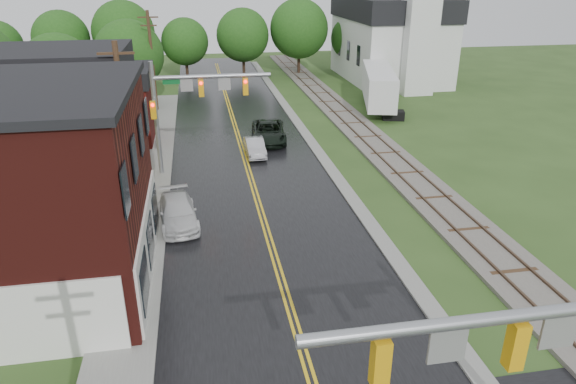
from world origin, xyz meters
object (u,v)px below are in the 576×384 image
object	(u,v)px
semi_trailer	(379,85)
utility_pole_c	(152,60)
church	(394,30)
sedan_silver	(255,147)
suv_dark	(269,132)
tree_left_e	(131,56)
pickup_white	(178,212)
traffic_signal_near	(546,362)
traffic_signal_far	(189,97)
utility_pole_b	(125,126)
tree_left_c	(61,73)

from	to	relation	value
semi_trailer	utility_pole_c	bearing A→B (deg)	172.66
church	sedan_silver	world-z (taller)	church
church	suv_dark	world-z (taller)	church
church	semi_trailer	xyz separation A→B (m)	(-5.99, -12.42, -3.63)
tree_left_e	pickup_white	distance (m)	27.04
church	traffic_signal_near	xyz separation A→B (m)	(-16.53, -51.74, -0.87)
church	traffic_signal_far	bearing A→B (deg)	-131.27
pickup_white	semi_trailer	xyz separation A→B (m)	(18.41, 21.77, 1.54)
sedan_silver	utility_pole_b	bearing A→B (deg)	-135.68
sedan_silver	semi_trailer	bearing A→B (deg)	40.67
tree_left_e	semi_trailer	bearing A→B (deg)	-11.32
traffic_signal_far	tree_left_e	bearing A→B (deg)	105.89
pickup_white	church	bearing A→B (deg)	47.95
utility_pole_c	tree_left_e	xyz separation A→B (m)	(-2.05, 1.90, 0.09)
tree_left_c	tree_left_e	size ratio (longest dim) A/B	0.94
church	tree_left_c	size ratio (longest dim) A/B	2.61
traffic_signal_near	traffic_signal_far	size ratio (longest dim) A/B	1.00
church	utility_pole_c	xyz separation A→B (m)	(-26.80, -9.74, -1.11)
tree_left_c	semi_trailer	xyz separation A→B (m)	(27.86, 1.42, -2.31)
utility_pole_b	utility_pole_c	bearing A→B (deg)	90.00
suv_dark	sedan_silver	size ratio (longest dim) A/B	1.50
pickup_white	traffic_signal_far	bearing A→B (deg)	76.34
utility_pole_c	utility_pole_b	bearing A→B (deg)	-90.00
church	tree_left_e	world-z (taller)	church
tree_left_c	semi_trailer	bearing A→B (deg)	2.92
utility_pole_b	traffic_signal_far	bearing A→B (deg)	56.32
traffic_signal_near	utility_pole_c	distance (m)	43.24
tree_left_e	suv_dark	xyz separation A→B (m)	(11.07, -13.22, -4.06)
church	sedan_silver	bearing A→B (deg)	-128.55
semi_trailer	church	bearing A→B (deg)	64.25
utility_pole_c	semi_trailer	world-z (taller)	utility_pole_c
tree_left_c	church	bearing A→B (deg)	22.24
pickup_white	semi_trailer	distance (m)	28.55
traffic_signal_near	traffic_signal_far	distance (m)	25.94
traffic_signal_near	tree_left_c	bearing A→B (deg)	114.56
tree_left_c	sedan_silver	bearing A→B (deg)	-35.01
utility_pole_b	utility_pole_c	world-z (taller)	same
suv_dark	pickup_white	size ratio (longest dim) A/B	1.20
tree_left_c	tree_left_e	xyz separation A→B (m)	(5.00, 6.00, 0.30)
tree_left_e	semi_trailer	size ratio (longest dim) A/B	0.69
utility_pole_b	tree_left_c	size ratio (longest dim) A/B	1.18
utility_pole_c	tree_left_e	distance (m)	2.79
sedan_silver	church	bearing A→B (deg)	50.63
tree_left_e	suv_dark	world-z (taller)	tree_left_e
traffic_signal_far	utility_pole_b	world-z (taller)	utility_pole_b
traffic_signal_far	pickup_white	bearing A→B (deg)	-97.12
tree_left_c	tree_left_e	bearing A→B (deg)	50.19
traffic_signal_near	suv_dark	bearing A→B (deg)	92.34
semi_trailer	tree_left_c	bearing A→B (deg)	-177.08
utility_pole_c	pickup_white	xyz separation A→B (m)	(2.40, -24.45, -4.06)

